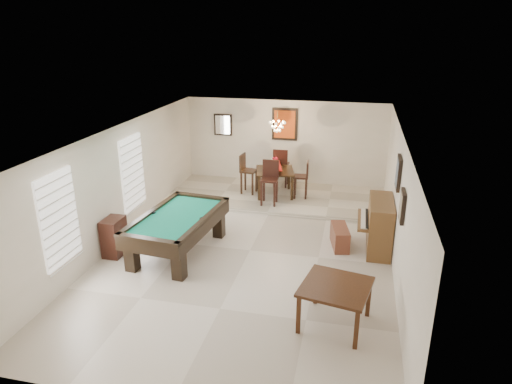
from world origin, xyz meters
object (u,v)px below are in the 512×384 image
at_px(pool_table, 178,234).
at_px(flower_vase, 275,161).
at_px(dining_chair_south, 269,183).
at_px(piano_bench, 340,237).
at_px(upright_piano, 373,225).
at_px(dining_chair_east, 301,179).
at_px(dining_table, 275,180).
at_px(dining_chair_north, 281,167).
at_px(chandelier, 277,123).
at_px(square_table, 335,305).
at_px(dining_chair_west, 249,174).
at_px(apothecary_chest, 114,237).

bearing_deg(pool_table, flower_vase, 74.43).
bearing_deg(dining_chair_south, piano_bench, -44.42).
bearing_deg(upright_piano, dining_chair_east, 127.12).
height_order(upright_piano, dining_table, upright_piano).
bearing_deg(piano_bench, dining_chair_north, 119.18).
bearing_deg(chandelier, square_table, -70.25).
xyz_separation_m(flower_vase, chandelier, (0.06, -0.07, 1.10)).
relative_size(flower_vase, chandelier, 0.44).
distance_m(upright_piano, dining_chair_north, 4.26).
xyz_separation_m(dining_table, chandelier, (0.06, -0.07, 1.66)).
distance_m(dining_chair_north, dining_chair_west, 1.13).
distance_m(apothecary_chest, flower_vase, 4.95).
bearing_deg(flower_vase, square_table, -69.95).
distance_m(upright_piano, dining_chair_south, 3.24).
xyz_separation_m(apothecary_chest, dining_table, (2.72, 4.08, 0.13)).
distance_m(dining_chair_north, dining_chair_east, 1.08).
relative_size(dining_chair_south, dining_chair_west, 1.05).
bearing_deg(dining_chair_west, apothecary_chest, 159.82).
relative_size(upright_piano, dining_chair_south, 1.15).
xyz_separation_m(dining_chair_west, dining_chair_east, (1.49, -0.03, -0.04)).
bearing_deg(pool_table, dining_table, 74.43).
xyz_separation_m(dining_chair_south, chandelier, (0.07, 0.68, 1.49)).
height_order(flower_vase, chandelier, chandelier).
relative_size(apothecary_chest, chandelier, 1.38).
height_order(dining_table, dining_chair_west, dining_chair_west).
bearing_deg(upright_piano, square_table, -102.40).
xyz_separation_m(piano_bench, dining_chair_east, (-1.22, 2.59, 0.41)).
distance_m(dining_table, chandelier, 1.66).
bearing_deg(pool_table, dining_chair_east, 64.78).
xyz_separation_m(pool_table, dining_chair_south, (1.42, 2.92, 0.29)).
distance_m(square_table, dining_chair_east, 5.62).
height_order(piano_bench, dining_chair_north, dining_chair_north).
relative_size(square_table, piano_bench, 1.27).
height_order(piano_bench, apothecary_chest, apothecary_chest).
distance_m(pool_table, piano_bench, 3.55).
bearing_deg(piano_bench, dining_chair_east, 115.17).
xyz_separation_m(dining_table, dining_chair_west, (-0.75, -0.01, 0.14)).
bearing_deg(dining_chair_north, dining_chair_east, 130.38).
distance_m(upright_piano, dining_chair_west, 4.27).
height_order(upright_piano, chandelier, chandelier).
relative_size(square_table, dining_chair_east, 1.02).
bearing_deg(apothecary_chest, dining_chair_north, 60.33).
distance_m(upright_piano, flower_vase, 3.74).
height_order(apothecary_chest, dining_chair_east, dining_chair_east).
relative_size(dining_chair_north, dining_chair_west, 1.03).
xyz_separation_m(square_table, dining_chair_north, (-1.97, 6.30, 0.33)).
relative_size(upright_piano, dining_chair_north, 1.18).
relative_size(upright_piano, dining_chair_west, 1.21).
height_order(square_table, dining_table, dining_table).
height_order(square_table, dining_chair_north, dining_chair_north).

